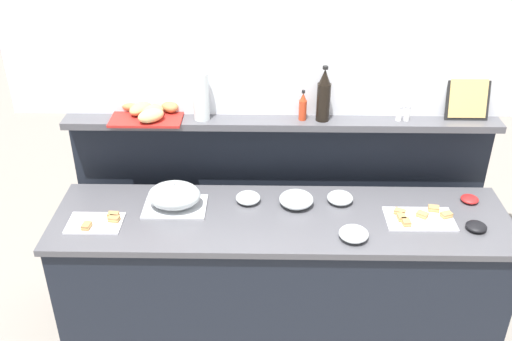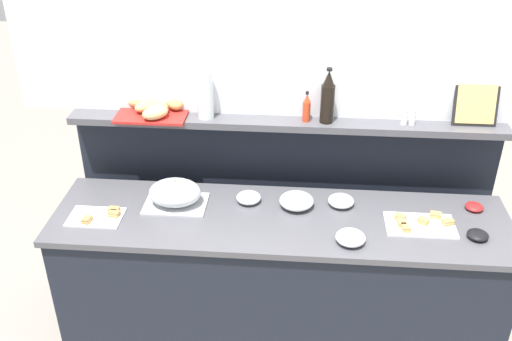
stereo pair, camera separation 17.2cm
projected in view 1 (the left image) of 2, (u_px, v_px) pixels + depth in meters
The scene contains 19 objects.
ground_plane at pixel (277, 273), 4.06m from camera, with size 12.00×12.00×0.00m, color gray.
buffet_counter at pixel (280, 281), 3.31m from camera, with size 2.44×0.64×0.88m.
back_ledge_unit at pixel (279, 201), 3.63m from camera, with size 2.47×0.22×1.26m.
sandwich_platter_rear at pixel (97, 222), 3.03m from camera, with size 0.28×0.19×0.04m.
sandwich_platter_side at pixel (419, 218), 3.07m from camera, with size 0.36×0.22×0.04m.
serving_cloche at pixel (174, 196), 3.13m from camera, with size 0.34×0.24×0.17m.
glass_bowl_large at pixel (296, 200), 3.18m from camera, with size 0.19×0.19×0.08m.
glass_bowl_medium at pixel (340, 198), 3.21m from camera, with size 0.14×0.14×0.06m.
glass_bowl_small at pixel (354, 234), 2.91m from camera, with size 0.15×0.15×0.06m.
glass_bowl_extra at pixel (248, 198), 3.21m from camera, with size 0.14×0.14×0.05m.
condiment_bowl_cream at pixel (476, 227), 2.99m from camera, with size 0.11×0.11×0.04m, color black.
condiment_bowl_red at pixel (470, 199), 3.21m from camera, with size 0.10×0.10×0.03m, color red.
hot_sauce_bottle at pixel (303, 107), 3.23m from camera, with size 0.04×0.04×0.18m.
wine_bottle_dark at pixel (324, 96), 3.19m from camera, with size 0.08×0.08×0.32m.
salt_shaker at pixel (399, 113), 3.24m from camera, with size 0.03×0.03×0.09m.
pepper_shaker at pixel (407, 113), 3.24m from camera, with size 0.03×0.03×0.09m.
bread_basket at pixel (149, 112), 3.27m from camera, with size 0.40×0.30×0.08m.
framed_picture at pixel (468, 98), 3.23m from camera, with size 0.24×0.07×0.24m.
water_carafe at pixel (201, 96), 3.21m from camera, with size 0.09×0.09×0.27m, color silver.
Camera 1 is at (-0.09, -2.56, 2.64)m, focal length 40.77 mm.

